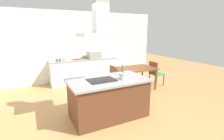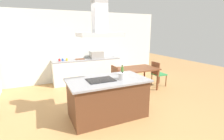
# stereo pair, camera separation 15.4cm
# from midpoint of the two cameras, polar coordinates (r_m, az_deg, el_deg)

# --- Properties ---
(ground) EXTENTS (16.00, 16.00, 0.00)m
(ground) POSITION_cam_midpoint_polar(r_m,az_deg,el_deg) (5.40, -7.07, -8.23)
(ground) COLOR tan
(wall_back) EXTENTS (7.20, 0.10, 2.70)m
(wall_back) POSITION_cam_midpoint_polar(r_m,az_deg,el_deg) (6.74, -12.04, 7.73)
(wall_back) COLOR silver
(wall_back) RESTS_ON ground
(kitchen_island) EXTENTS (1.80, 1.03, 0.90)m
(kitchen_island) POSITION_cam_midpoint_polar(r_m,az_deg,el_deg) (3.92, -0.39, -9.46)
(kitchen_island) COLOR #59331E
(kitchen_island) RESTS_ON ground
(cooktop) EXTENTS (0.60, 0.44, 0.01)m
(cooktop) POSITION_cam_midpoint_polar(r_m,az_deg,el_deg) (3.71, -2.71, -3.40)
(cooktop) COLOR black
(cooktop) RESTS_ON kitchen_island
(tea_kettle) EXTENTS (0.23, 0.18, 0.18)m
(tea_kettle) POSITION_cam_midpoint_polar(r_m,az_deg,el_deg) (3.76, 4.80, -2.12)
(tea_kettle) COLOR silver
(tea_kettle) RESTS_ON kitchen_island
(olive_oil_bottle) EXTENTS (0.07, 0.07, 0.25)m
(olive_oil_bottle) POSITION_cam_midpoint_polar(r_m,az_deg,el_deg) (4.14, 4.57, -0.24)
(olive_oil_bottle) COLOR #47722D
(olive_oil_bottle) RESTS_ON kitchen_island
(back_counter) EXTENTS (2.59, 0.62, 0.90)m
(back_counter) POSITION_cam_midpoint_polar(r_m,az_deg,el_deg) (6.63, -7.84, -0.10)
(back_counter) COLOR white
(back_counter) RESTS_ON ground
(countertop_microwave) EXTENTS (0.50, 0.38, 0.28)m
(countertop_microwave) POSITION_cam_midpoint_polar(r_m,az_deg,el_deg) (6.64, -4.68, 5.20)
(countertop_microwave) COLOR #9E9993
(countertop_microwave) RESTS_ON back_counter
(coffee_mug_red) EXTENTS (0.08, 0.08, 0.09)m
(coffee_mug_red) POSITION_cam_midpoint_polar(r_m,az_deg,el_deg) (6.28, -16.86, 3.33)
(coffee_mug_red) COLOR red
(coffee_mug_red) RESTS_ON back_counter
(coffee_mug_blue) EXTENTS (0.08, 0.08, 0.09)m
(coffee_mug_blue) POSITION_cam_midpoint_polar(r_m,az_deg,el_deg) (6.31, -15.86, 3.43)
(coffee_mug_blue) COLOR #2D56B2
(coffee_mug_blue) RESTS_ON back_counter
(coffee_mug_yellow) EXTENTS (0.08, 0.08, 0.09)m
(coffee_mug_yellow) POSITION_cam_midpoint_polar(r_m,az_deg,el_deg) (6.30, -14.55, 3.50)
(coffee_mug_yellow) COLOR gold
(coffee_mug_yellow) RESTS_ON back_counter
(cutting_board) EXTENTS (0.34, 0.24, 0.02)m
(cutting_board) POSITION_cam_midpoint_polar(r_m,az_deg,el_deg) (6.52, -10.28, 3.70)
(cutting_board) COLOR brown
(cutting_board) RESTS_ON back_counter
(dining_table) EXTENTS (1.40, 0.90, 0.75)m
(dining_table) POSITION_cam_midpoint_polar(r_m,az_deg,el_deg) (5.66, 9.00, -0.19)
(dining_table) COLOR brown
(dining_table) RESTS_ON ground
(chair_at_right_end) EXTENTS (0.42, 0.42, 0.89)m
(chair_at_right_end) POSITION_cam_midpoint_polar(r_m,az_deg,el_deg) (6.24, 15.95, -0.78)
(chair_at_right_end) COLOR #33934C
(chair_at_right_end) RESTS_ON ground
(chair_at_left_end) EXTENTS (0.42, 0.42, 0.89)m
(chair_at_left_end) POSITION_cam_midpoint_polar(r_m,az_deg,el_deg) (5.26, 0.60, -2.86)
(chair_at_left_end) COLOR #33934C
(chair_at_left_end) RESTS_ON ground
(range_hood) EXTENTS (0.90, 0.55, 0.78)m
(range_hood) POSITION_cam_midpoint_polar(r_m,az_deg,el_deg) (3.56, -2.92, 15.38)
(range_hood) COLOR #ADADB2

